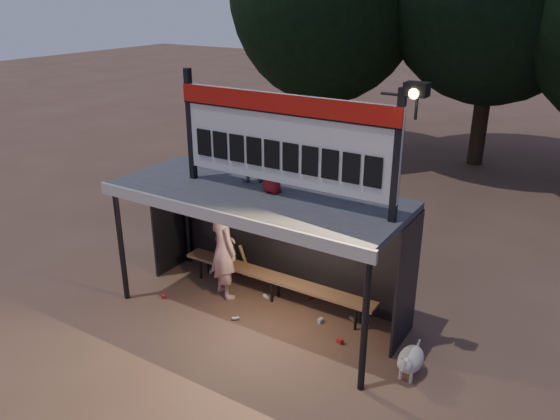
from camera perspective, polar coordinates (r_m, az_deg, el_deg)
The scene contains 10 objects.
ground at distance 10.03m, azimuth -2.22°, elevation -10.63°, with size 80.00×80.00×0.00m, color brown.
player at distance 10.15m, azimuth -5.93°, elevation -4.06°, with size 0.71×0.46×1.94m, color white.
child_a at distance 9.39m, azimuth -3.19°, elevation 5.98°, with size 0.49×0.38×1.00m, color slate.
child_b at distance 8.84m, azimuth -0.81°, elevation 4.69°, with size 0.45×0.29×0.91m, color maroon.
dugout_shelter at distance 9.36m, azimuth -1.55°, elevation -0.37°, with size 5.10×2.08×2.32m.
scoreboard_assembly at distance 8.40m, azimuth 0.60°, elevation 7.67°, with size 4.10×0.27×1.99m.
bench at distance 10.20m, azimuth -0.51°, elevation -7.18°, with size 4.00×0.35×0.48m.
dog at distance 8.65m, azimuth 13.43°, elevation -15.01°, with size 0.36×0.81×0.49m.
bats at distance 11.00m, azimuth -4.95°, elevation -5.01°, with size 0.67×0.35×0.84m.
litter at distance 10.12m, azimuth -0.90°, elevation -10.02°, with size 3.57×1.56×0.08m.
Camera 1 is at (4.80, -6.96, 5.38)m, focal length 35.00 mm.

